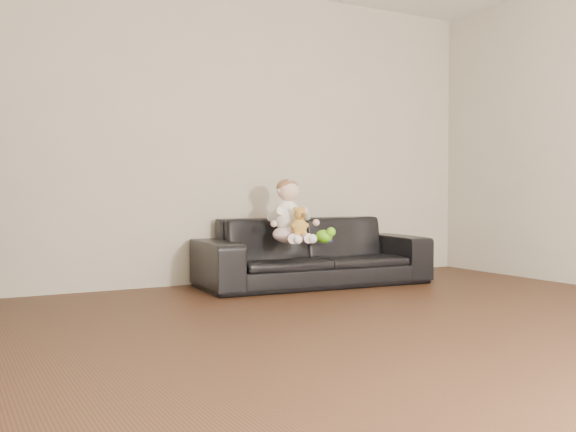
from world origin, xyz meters
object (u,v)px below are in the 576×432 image
teddy_bear (300,222)px  toy_green (324,236)px  baby (289,215)px  toy_rattle (328,238)px  toy_blue_disc (326,241)px  sofa (313,251)px

teddy_bear → toy_green: 0.27m
baby → toy_rattle: size_ratio=7.49×
toy_green → teddy_bear: bearing=-177.1°
toy_green → toy_blue_disc: bearing=53.0°
sofa → toy_blue_disc: size_ratio=17.22×
baby → sofa: bearing=37.7°
sofa → toy_blue_disc: 0.16m
baby → teddy_bear: (0.01, -0.16, -0.05)m
teddy_bear → toy_blue_disc: size_ratio=2.06×
teddy_bear → toy_blue_disc: teddy_bear is taller
sofa → teddy_bear: 0.47m
teddy_bear → toy_blue_disc: bearing=49.1°
toy_green → toy_blue_disc: size_ratio=1.39×
toy_blue_disc → toy_green: bearing=-127.0°
sofa → teddy_bear: teddy_bear is taller
toy_blue_disc → sofa: bearing=115.2°
baby → toy_rattle: 0.40m
toy_green → toy_blue_disc: toy_green is taller
toy_green → toy_rattle: toy_green is taller
sofa → baby: bearing=-155.9°
toy_rattle → teddy_bear: bearing=-162.5°
toy_rattle → toy_blue_disc: (0.00, 0.04, -0.03)m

